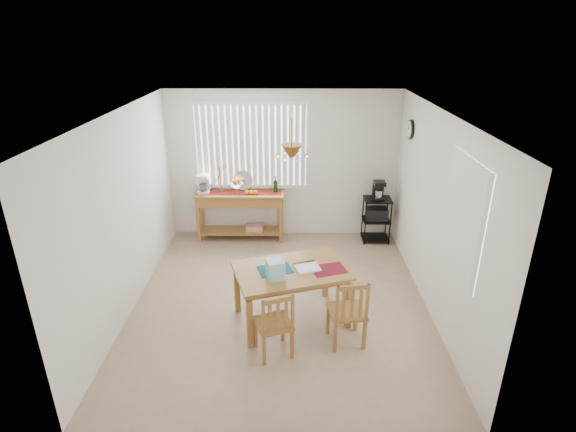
{
  "coord_description": "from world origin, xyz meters",
  "views": [
    {
      "loc": [
        0.15,
        -5.33,
        3.52
      ],
      "look_at": [
        0.1,
        0.55,
        1.05
      ],
      "focal_mm": 28.0,
      "sensor_mm": 36.0,
      "label": 1
    }
  ],
  "objects_px": {
    "chair_left": "(274,324)",
    "wire_cart": "(376,216)",
    "cart_items": "(378,190)",
    "chair_right": "(348,312)",
    "sideboard": "(241,204)",
    "dining_table": "(291,275)"
  },
  "relations": [
    {
      "from": "chair_left",
      "to": "wire_cart",
      "type": "bearing_deg",
      "value": 61.17
    },
    {
      "from": "sideboard",
      "to": "cart_items",
      "type": "xyz_separation_m",
      "value": [
        2.39,
        -0.06,
        0.29
      ]
    },
    {
      "from": "cart_items",
      "to": "chair_left",
      "type": "distance_m",
      "value": 3.54
    },
    {
      "from": "wire_cart",
      "to": "dining_table",
      "type": "distance_m",
      "value": 2.8
    },
    {
      "from": "sideboard",
      "to": "wire_cart",
      "type": "xyz_separation_m",
      "value": [
        2.39,
        -0.07,
        -0.17
      ]
    },
    {
      "from": "dining_table",
      "to": "sideboard",
      "type": "bearing_deg",
      "value": 110.19
    },
    {
      "from": "sideboard",
      "to": "wire_cart",
      "type": "relative_size",
      "value": 1.94
    },
    {
      "from": "wire_cart",
      "to": "chair_right",
      "type": "relative_size",
      "value": 0.89
    },
    {
      "from": "cart_items",
      "to": "chair_right",
      "type": "height_order",
      "value": "cart_items"
    },
    {
      "from": "chair_left",
      "to": "cart_items",
      "type": "bearing_deg",
      "value": 61.24
    },
    {
      "from": "dining_table",
      "to": "chair_left",
      "type": "height_order",
      "value": "chair_left"
    },
    {
      "from": "sideboard",
      "to": "chair_right",
      "type": "bearing_deg",
      "value": -61.89
    },
    {
      "from": "dining_table",
      "to": "chair_right",
      "type": "distance_m",
      "value": 0.85
    },
    {
      "from": "cart_items",
      "to": "chair_left",
      "type": "height_order",
      "value": "cart_items"
    },
    {
      "from": "cart_items",
      "to": "chair_left",
      "type": "xyz_separation_m",
      "value": [
        -1.68,
        -3.07,
        -0.53
      ]
    },
    {
      "from": "cart_items",
      "to": "chair_right",
      "type": "relative_size",
      "value": 0.37
    },
    {
      "from": "wire_cart",
      "to": "dining_table",
      "type": "height_order",
      "value": "wire_cart"
    },
    {
      "from": "dining_table",
      "to": "chair_left",
      "type": "bearing_deg",
      "value": -105.19
    },
    {
      "from": "cart_items",
      "to": "dining_table",
      "type": "bearing_deg",
      "value": -122.22
    },
    {
      "from": "sideboard",
      "to": "cart_items",
      "type": "height_order",
      "value": "cart_items"
    },
    {
      "from": "wire_cart",
      "to": "dining_table",
      "type": "bearing_deg",
      "value": -122.31
    },
    {
      "from": "dining_table",
      "to": "chair_right",
      "type": "height_order",
      "value": "chair_right"
    }
  ]
}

